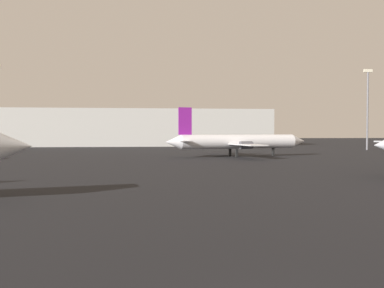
# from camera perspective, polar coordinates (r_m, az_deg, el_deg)

# --- Properties ---
(airplane_distant) EXTENTS (30.38, 22.78, 9.70)m
(airplane_distant) POSITION_cam_1_polar(r_m,az_deg,el_deg) (81.50, 6.44, 0.34)
(airplane_distant) COLOR white
(airplane_distant) RESTS_ON ground_plane
(light_mast_right) EXTENTS (2.40, 0.50, 22.20)m
(light_mast_right) POSITION_cam_1_polar(r_m,az_deg,el_deg) (121.82, 23.50, 5.06)
(light_mast_right) COLOR slate
(light_mast_right) RESTS_ON ground_plane
(terminal_building) EXTENTS (91.27, 24.51, 12.91)m
(terminal_building) POSITION_cam_1_polar(r_m,az_deg,el_deg) (148.44, -7.04, 2.28)
(terminal_building) COLOR #B7B7B2
(terminal_building) RESTS_ON ground_plane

